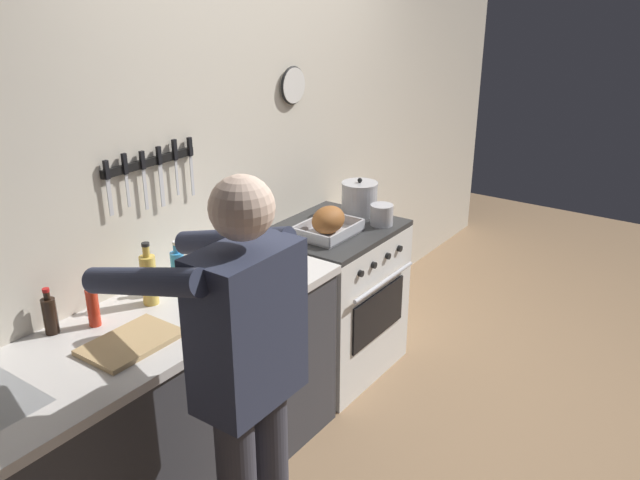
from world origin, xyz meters
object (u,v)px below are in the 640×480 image
at_px(bottle_cooking_oil, 149,278).
at_px(bottle_soy_sauce, 50,315).
at_px(bottle_dish_soap, 178,270).
at_px(bottle_hot_sauce, 93,306).
at_px(stove, 333,299).
at_px(person_cook, 245,373).
at_px(stock_pot, 359,198).
at_px(cutting_board, 131,342).
at_px(roasting_pan, 328,223).
at_px(saucepan, 382,215).

distance_m(bottle_cooking_oil, bottle_soy_sauce, 0.42).
distance_m(bottle_dish_soap, bottle_hot_sauce, 0.43).
height_order(stove, bottle_soy_sauce, bottle_soy_sauce).
relative_size(bottle_dish_soap, bottle_cooking_oil, 0.83).
bearing_deg(bottle_soy_sauce, bottle_dish_soap, -12.22).
relative_size(person_cook, stock_pot, 7.41).
bearing_deg(cutting_board, bottle_cooking_oil, 36.08).
relative_size(roasting_pan, cutting_board, 0.98).
bearing_deg(bottle_soy_sauce, stove, -8.74).
bearing_deg(stock_pot, cutting_board, -177.26).
relative_size(person_cook, bottle_hot_sauce, 7.96).
bearing_deg(person_cook, bottle_hot_sauce, 13.06).
xyz_separation_m(stove, bottle_hot_sauce, (-1.48, 0.16, 0.54)).
height_order(stove, person_cook, person_cook).
height_order(stove, cutting_board, cutting_board).
xyz_separation_m(cutting_board, bottle_hot_sauce, (0.02, 0.24, 0.08)).
bearing_deg(bottle_hot_sauce, stove, -6.25).
distance_m(cutting_board, bottle_cooking_oil, 0.36).
distance_m(roasting_pan, bottle_soy_sauce, 1.55).
distance_m(stove, bottle_hot_sauce, 1.58).
height_order(roasting_pan, cutting_board, roasting_pan).
relative_size(person_cook, cutting_board, 4.61).
xyz_separation_m(person_cook, bottle_dish_soap, (0.40, 0.75, 0.05)).
bearing_deg(roasting_pan, bottle_hot_sauce, 171.82).
bearing_deg(bottle_cooking_oil, stove, -5.91).
bearing_deg(cutting_board, bottle_dish_soap, 24.66).
xyz_separation_m(saucepan, cutting_board, (-1.71, 0.12, -0.05)).
bearing_deg(person_cook, roasting_pan, -55.59).
relative_size(stock_pot, bottle_dish_soap, 0.96).
xyz_separation_m(saucepan, bottle_hot_sauce, (-1.69, 0.36, 0.03)).
bearing_deg(bottle_cooking_oil, person_cook, -107.56).
xyz_separation_m(stove, bottle_soy_sauce, (-1.62, 0.25, 0.53)).
height_order(person_cook, bottle_dish_soap, person_cook).
bearing_deg(saucepan, stove, 136.56).
relative_size(cutting_board, bottle_dish_soap, 1.54).
bearing_deg(bottle_dish_soap, person_cook, -118.27).
height_order(roasting_pan, bottle_cooking_oil, bottle_cooking_oil).
xyz_separation_m(person_cook, roasting_pan, (1.35, 0.58, 0.02)).
height_order(bottle_dish_soap, bottle_hot_sauce, bottle_dish_soap).
bearing_deg(saucepan, roasting_pan, 152.68).
bearing_deg(cutting_board, stock_pot, 2.74).
distance_m(person_cook, roasting_pan, 1.48).
height_order(cutting_board, bottle_cooking_oil, bottle_cooking_oil).
bearing_deg(bottle_soy_sauce, saucepan, -13.65).
relative_size(roasting_pan, stock_pot, 1.57).
bearing_deg(bottle_soy_sauce, roasting_pan, -10.64).
height_order(person_cook, cutting_board, person_cook).
bearing_deg(bottle_dish_soap, cutting_board, -155.34).
bearing_deg(saucepan, cutting_board, 176.11).
distance_m(roasting_pan, cutting_board, 1.40).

